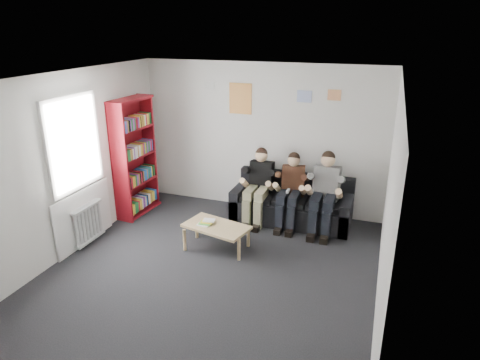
# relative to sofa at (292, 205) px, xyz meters

# --- Properties ---
(room_shell) EXTENTS (5.00, 5.00, 5.00)m
(room_shell) POSITION_rel_sofa_xyz_m (-0.70, -2.11, 1.06)
(room_shell) COLOR black
(room_shell) RESTS_ON ground
(sofa) EXTENTS (2.06, 0.84, 0.80)m
(sofa) POSITION_rel_sofa_xyz_m (0.00, 0.00, 0.00)
(sofa) COLOR black
(sofa) RESTS_ON ground
(bookshelf) EXTENTS (0.32, 0.95, 2.12)m
(bookshelf) POSITION_rel_sofa_xyz_m (-2.77, -0.58, 0.77)
(bookshelf) COLOR maroon
(bookshelf) RESTS_ON ground
(coffee_table) EXTENTS (0.99, 0.54, 0.40)m
(coffee_table) POSITION_rel_sofa_xyz_m (-0.88, -1.40, 0.06)
(coffee_table) COLOR tan
(coffee_table) RESTS_ON ground
(game_cases) EXTENTS (0.24, 0.22, 0.06)m
(game_cases) POSITION_rel_sofa_xyz_m (-1.04, -1.40, 0.14)
(game_cases) COLOR white
(game_cases) RESTS_ON coffee_table
(person_left) EXTENTS (0.40, 0.86, 1.30)m
(person_left) POSITION_rel_sofa_xyz_m (-0.58, -0.19, 0.35)
(person_left) COLOR black
(person_left) RESTS_ON sofa
(person_middle) EXTENTS (0.39, 0.84, 1.27)m
(person_middle) POSITION_rel_sofa_xyz_m (0.00, -0.19, 0.34)
(person_middle) COLOR #472217
(person_middle) RESTS_ON sofa
(person_right) EXTENTS (0.43, 0.92, 1.35)m
(person_right) POSITION_rel_sofa_xyz_m (0.58, -0.20, 0.37)
(person_right) COLOR silver
(person_right) RESTS_ON sofa
(radiator) EXTENTS (0.10, 0.64, 0.60)m
(radiator) POSITION_rel_sofa_xyz_m (-2.85, -1.91, 0.06)
(radiator) COLOR silver
(radiator) RESTS_ON ground
(window) EXTENTS (0.05, 1.30, 2.36)m
(window) POSITION_rel_sofa_xyz_m (-2.93, -1.91, 0.74)
(window) COLOR white
(window) RESTS_ON room_shell
(poster_large) EXTENTS (0.42, 0.01, 0.55)m
(poster_large) POSITION_rel_sofa_xyz_m (-1.10, 0.38, 1.76)
(poster_large) COLOR #E0CB4F
(poster_large) RESTS_ON room_shell
(poster_blue) EXTENTS (0.25, 0.01, 0.20)m
(poster_blue) POSITION_rel_sofa_xyz_m (0.05, 0.38, 1.86)
(poster_blue) COLOR #3A69C5
(poster_blue) RESTS_ON room_shell
(poster_pink) EXTENTS (0.22, 0.01, 0.18)m
(poster_pink) POSITION_rel_sofa_xyz_m (0.55, 0.38, 1.91)
(poster_pink) COLOR #CC3F74
(poster_pink) RESTS_ON room_shell
(poster_sign) EXTENTS (0.20, 0.01, 0.14)m
(poster_sign) POSITION_rel_sofa_xyz_m (-1.70, 0.38, 1.96)
(poster_sign) COLOR silver
(poster_sign) RESTS_ON room_shell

